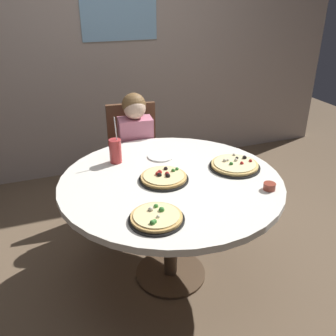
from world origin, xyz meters
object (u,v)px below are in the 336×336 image
Objects in this scene: plate_small at (161,156)px; chair_wooden at (134,156)px; pizza_cheese at (234,165)px; soda_cup at (115,151)px; pizza_veggie at (164,178)px; pizza_pepperoni at (156,218)px; sauce_bowl at (269,186)px; diner_child at (139,170)px; dining_table at (171,191)px.

chair_wooden is at bearing 94.06° from plate_small.
soda_cup reaches higher than pizza_cheese.
pizza_veggie is 0.41m from soda_cup.
soda_cup reaches higher than pizza_pepperoni.
pizza_cheese is 0.33m from sauce_bowl.
chair_wooden reaches higher than plate_small.
pizza_cheese is 0.78m from soda_cup.
pizza_pepperoni reaches higher than sauce_bowl.
plate_small is (0.04, -0.56, 0.22)m from chair_wooden.
diner_child reaches higher than soda_cup.
diner_child reaches higher than chair_wooden.
pizza_cheese reaches higher than dining_table.
pizza_veggie reaches higher than sauce_bowl.
chair_wooden reaches higher than sauce_bowl.
pizza_pepperoni is (-0.23, -0.39, 0.10)m from dining_table.
chair_wooden is (0.01, 0.88, -0.14)m from dining_table.
soda_cup is at bearing 121.08° from pizza_veggie.
dining_table is 7.52× the size of plate_small.
chair_wooden reaches higher than dining_table.
chair_wooden is at bearing 84.35° from diner_child.
dining_table is 0.89m from chair_wooden.
pizza_cheese reaches higher than plate_small.
dining_table is 0.11m from pizza_veggie.
pizza_pepperoni is at bearing -120.11° from dining_table.
pizza_veggie is 0.34m from plate_small.
pizza_pepperoni is at bearing -111.15° from plate_small.
chair_wooden is 2.91× the size of pizza_cheese.
soda_cup is (-0.27, -0.53, 0.30)m from chair_wooden.
pizza_veggie and pizza_pepperoni have the same top height.
sauce_bowl is (0.74, -0.67, -0.06)m from soda_cup.
soda_cup reaches higher than dining_table.
pizza_veggie is (-0.05, -0.00, 0.10)m from dining_table.
pizza_cheese is at bearing 0.54° from dining_table.
chair_wooden is at bearing 63.44° from soda_cup.
pizza_pepperoni reaches higher than dining_table.
pizza_cheese is at bearing -39.17° from plate_small.
sauce_bowl is at bearing 5.54° from pizza_pepperoni.
diner_child is at bearing 98.68° from plate_small.
sauce_bowl is (0.53, -0.32, 0.00)m from pizza_veggie.
soda_cup is (-0.70, 0.34, 0.06)m from pizza_cheese.
diner_child reaches higher than plate_small.
chair_wooden is 0.60m from plate_small.
sauce_bowl is (0.48, -0.32, 0.10)m from dining_table.
pizza_pepperoni is (-0.18, -0.39, -0.00)m from pizza_veggie.
chair_wooden is at bearing 116.10° from pizza_cheese.
pizza_cheese is (0.45, -0.70, 0.28)m from diner_child.
pizza_pepperoni is (-0.66, -0.39, 0.00)m from pizza_cheese.
pizza_pepperoni is (-0.24, -1.27, 0.24)m from chair_wooden.
diner_child is at bearing 122.77° from pizza_cheese.
chair_wooden is at bearing 111.49° from sauce_bowl.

